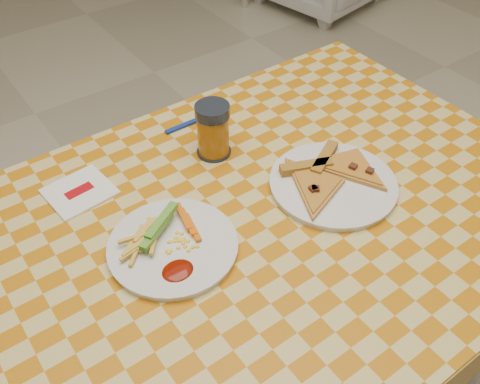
% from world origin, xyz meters
% --- Properties ---
extents(table, '(1.28, 0.88, 0.76)m').
position_xyz_m(table, '(0.00, 0.00, 0.68)').
color(table, silver).
rests_on(table, ground).
extents(plate_left, '(0.30, 0.30, 0.01)m').
position_xyz_m(plate_left, '(-0.17, 0.03, 0.76)').
color(plate_left, silver).
rests_on(plate_left, table).
extents(plate_right, '(0.32, 0.32, 0.01)m').
position_xyz_m(plate_right, '(0.19, -0.02, 0.76)').
color(plate_right, silver).
rests_on(plate_right, table).
extents(fries_veggies, '(0.18, 0.16, 0.04)m').
position_xyz_m(fries_veggies, '(-0.18, 0.04, 0.78)').
color(fries_veggies, '#EED64B').
rests_on(fries_veggies, plate_left).
extents(pizza_slices, '(0.31, 0.26, 0.02)m').
position_xyz_m(pizza_slices, '(0.19, -0.01, 0.78)').
color(pizza_slices, '#B37737').
rests_on(pizza_slices, plate_right).
extents(drink_glass, '(0.08, 0.08, 0.13)m').
position_xyz_m(drink_glass, '(0.05, 0.22, 0.82)').
color(drink_glass, black).
rests_on(drink_glass, table).
extents(napkin, '(0.14, 0.13, 0.01)m').
position_xyz_m(napkin, '(-0.25, 0.27, 0.76)').
color(napkin, white).
rests_on(napkin, table).
extents(fork, '(0.14, 0.02, 0.01)m').
position_xyz_m(fork, '(0.07, 0.34, 0.76)').
color(fork, navy).
rests_on(fork, table).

